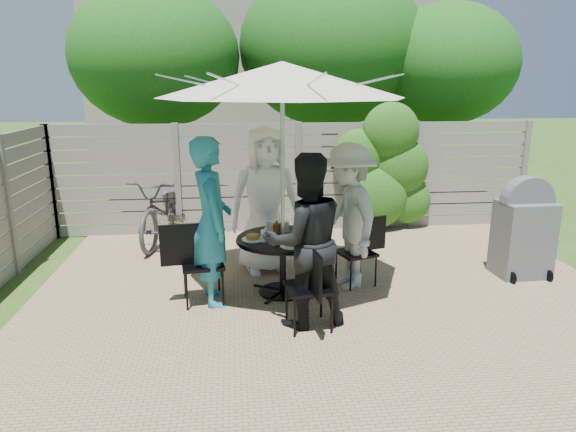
{
  "coord_description": "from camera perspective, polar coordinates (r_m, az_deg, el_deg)",
  "views": [
    {
      "loc": [
        -1.09,
        -5.45,
        2.47
      ],
      "look_at": [
        -0.44,
        0.5,
        0.92
      ],
      "focal_mm": 32.0,
      "sensor_mm": 36.0,
      "label": 1
    }
  ],
  "objects": [
    {
      "name": "plate_front",
      "position": [
        5.7,
        0.42,
        -3.15
      ],
      "size": [
        0.26,
        0.26,
        0.06
      ],
      "color": "white",
      "rests_on": "patio_table"
    },
    {
      "name": "backyard_envelope",
      "position": [
        15.78,
        -1.97,
        15.06
      ],
      "size": [
        60.0,
        60.0,
        5.0
      ],
      "color": "#2E4917",
      "rests_on": "ground"
    },
    {
      "name": "bbq_grill",
      "position": [
        7.29,
        24.7,
        -1.61
      ],
      "size": [
        0.67,
        0.52,
        1.33
      ],
      "rotation": [
        0.0,
        0.0,
        0.03
      ],
      "color": "#555559",
      "rests_on": "ground"
    },
    {
      "name": "coffee_cup",
      "position": [
        6.25,
        -0.27,
        -1.21
      ],
      "size": [
        0.08,
        0.08,
        0.12
      ],
      "primitive_type": "cylinder",
      "color": "#C6B293",
      "rests_on": "patio_table"
    },
    {
      "name": "plate_extra",
      "position": [
        5.8,
        1.94,
        -2.82
      ],
      "size": [
        0.24,
        0.24,
        0.06
      ],
      "color": "white",
      "rests_on": "patio_table"
    },
    {
      "name": "bicycle",
      "position": [
        8.35,
        -13.61,
        0.74
      ],
      "size": [
        1.09,
        2.13,
        1.07
      ],
      "primitive_type": "imported",
      "rotation": [
        0.0,
        0.0,
        -0.19
      ],
      "color": "#333338",
      "rests_on": "ground"
    },
    {
      "name": "person_right",
      "position": [
        6.26,
        6.73,
        -0.1
      ],
      "size": [
        0.87,
        1.26,
        1.79
      ],
      "primitive_type": "imported",
      "rotation": [
        0.0,
        0.0,
        4.9
      ],
      "color": "#B2B3AE",
      "rests_on": "ground"
    },
    {
      "name": "umbrella",
      "position": [
        5.77,
        -0.63,
        14.88
      ],
      "size": [
        3.24,
        3.24,
        2.7
      ],
      "rotation": [
        0.0,
        0.0,
        0.18
      ],
      "color": "silver",
      "rests_on": "ground"
    },
    {
      "name": "plate_back",
      "position": [
        6.36,
        -1.49,
        -1.26
      ],
      "size": [
        0.26,
        0.26,
        0.06
      ],
      "color": "white",
      "rests_on": "patio_table"
    },
    {
      "name": "person_back",
      "position": [
        6.74,
        -2.55,
        1.72
      ],
      "size": [
        1.05,
        0.78,
        1.94
      ],
      "primitive_type": "imported",
      "rotation": [
        0.0,
        0.0,
        6.47
      ],
      "color": "white",
      "rests_on": "ground"
    },
    {
      "name": "patio_table",
      "position": [
        6.1,
        -0.58,
        -4.31
      ],
      "size": [
        1.26,
        1.26,
        0.71
      ],
      "rotation": [
        0.0,
        0.0,
        0.18
      ],
      "color": "black",
      "rests_on": "ground"
    },
    {
      "name": "syrup_jug",
      "position": [
        6.04,
        -1.27,
        -1.57
      ],
      "size": [
        0.09,
        0.09,
        0.16
      ],
      "primitive_type": "cylinder",
      "color": "#59280C",
      "rests_on": "patio_table"
    },
    {
      "name": "glass_left",
      "position": [
        5.85,
        -2.75,
        -2.22
      ],
      "size": [
        0.07,
        0.07,
        0.14
      ],
      "primitive_type": "cylinder",
      "color": "silver",
      "rests_on": "patio_table"
    },
    {
      "name": "chair_front",
      "position": [
        5.32,
        2.34,
        -9.77
      ],
      "size": [
        0.49,
        0.68,
        0.92
      ],
      "rotation": [
        0.0,
        0.0,
        1.68
      ],
      "color": "black",
      "rests_on": "ground"
    },
    {
      "name": "chair_left",
      "position": [
        5.99,
        -9.56,
        -6.98
      ],
      "size": [
        0.72,
        0.52,
        0.96
      ],
      "rotation": [
        0.0,
        0.0,
        6.42
      ],
      "color": "black",
      "rests_on": "ground"
    },
    {
      "name": "plate_right",
      "position": [
        6.13,
        2.65,
        -1.88
      ],
      "size": [
        0.26,
        0.26,
        0.06
      ],
      "color": "white",
      "rests_on": "patio_table"
    },
    {
      "name": "chair_back",
      "position": [
        7.05,
        -2.74,
        -3.38
      ],
      "size": [
        0.5,
        0.73,
        1.0
      ],
      "rotation": [
        0.0,
        0.0,
        4.76
      ],
      "color": "black",
      "rests_on": "ground"
    },
    {
      "name": "plate_left",
      "position": [
        5.94,
        -3.93,
        -2.44
      ],
      "size": [
        0.26,
        0.26,
        0.06
      ],
      "color": "white",
      "rests_on": "patio_table"
    },
    {
      "name": "glass_back",
      "position": [
        6.23,
        -2.18,
        -1.17
      ],
      "size": [
        0.07,
        0.07,
        0.14
      ],
      "primitive_type": "cylinder",
      "color": "silver",
      "rests_on": "patio_table"
    },
    {
      "name": "person_left",
      "position": [
        5.8,
        -8.5,
        -0.67
      ],
      "size": [
        0.58,
        0.77,
        1.92
      ],
      "primitive_type": "imported",
      "rotation": [
        0.0,
        0.0,
        8.04
      ],
      "color": "teal",
      "rests_on": "ground"
    },
    {
      "name": "person_front",
      "position": [
        5.22,
        1.94,
        -2.84
      ],
      "size": [
        0.99,
        0.84,
        1.82
      ],
      "primitive_type": "imported",
      "rotation": [
        0.0,
        0.0,
        3.32
      ],
      "color": "black",
      "rests_on": "ground"
    },
    {
      "name": "chair_right",
      "position": [
        6.5,
        7.65,
        -5.45
      ],
      "size": [
        0.66,
        0.52,
        0.86
      ],
      "rotation": [
        0.0,
        0.0,
        3.46
      ],
      "color": "black",
      "rests_on": "ground"
    },
    {
      "name": "glass_right",
      "position": [
        6.18,
        1.45,
        -1.28
      ],
      "size": [
        0.07,
        0.07,
        0.14
      ],
      "primitive_type": "cylinder",
      "color": "silver",
      "rests_on": "patio_table"
    }
  ]
}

